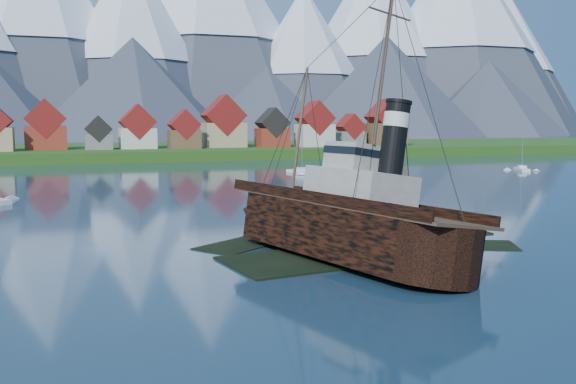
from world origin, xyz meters
name	(u,v)px	position (x,y,z in m)	size (l,w,h in m)	color
ground	(350,251)	(0.00, 0.00, 0.00)	(1400.00, 1400.00, 0.00)	#193246
shoal	(358,249)	(1.78, 2.15, -0.35)	(31.71, 21.24, 1.14)	black
shore_bank	(139,155)	(0.00, 170.00, 0.00)	(600.00, 80.00, 3.20)	#144112
seawall	(154,162)	(0.00, 132.00, 0.00)	(600.00, 2.50, 2.00)	#3F3D38
town	(31,130)	(-33.12, 152.18, 8.99)	(250.96, 16.69, 17.30)	maroon
mountains	(89,20)	(-0.79, 481.26, 89.34)	(965.00, 340.00, 205.00)	#2D333D
tugboat_wreck	(332,220)	(-2.09, -0.66, 3.12)	(7.29, 31.41, 24.89)	black
sailboat_d	(522,170)	(78.08, 71.86, 0.24)	(4.98, 7.90, 10.63)	silver
sailboat_e	(302,172)	(26.23, 82.08, 0.24)	(4.55, 9.69, 10.91)	silver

